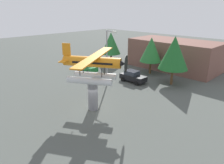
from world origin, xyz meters
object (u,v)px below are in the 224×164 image
Objects in this scene: tree_west at (111,43)px; tree_east at (151,50)px; car_near_green at (87,67)px; car_mid_black at (133,76)px; storefront_building at (174,54)px; floatplane_monument at (93,66)px; tree_center_back at (174,53)px; display_pedestal at (93,95)px; streetlight_primary at (108,54)px.

tree_east is at bearing 0.48° from tree_west.
car_near_green is 1.00× the size of car_mid_black.
car_near_green is 16.37m from storefront_building.
tree_east is at bearing 39.08° from car_near_green.
floatplane_monument is 1.49× the size of tree_west.
tree_east is (8.65, 7.02, 3.32)m from car_near_green.
tree_west is (-10.53, -6.13, 1.61)m from storefront_building.
car_near_green is 7.76m from tree_west.
car_near_green is at bearing 113.29° from floatplane_monument.
storefront_building is at bearing 118.20° from tree_center_back.
tree_west is at bearing 129.52° from display_pedestal.
car_near_green is 0.53× the size of streetlight_primary.
streetlight_primary is at bearing -133.51° from tree_center_back.
tree_center_back is at bearing 18.37° from car_near_green.
car_mid_black is 12.05m from tree_west.
tree_east reaches higher than storefront_building.
floatplane_monument is at bearing -97.61° from tree_center_back.
tree_west is at bearing 98.79° from floatplane_monument.
storefront_building is (2.03, 15.23, -1.99)m from streetlight_primary.
display_pedestal is 10.84m from car_mid_black.
tree_center_back reaches higher than car_mid_black.
car_mid_black is (9.37, 1.50, 0.00)m from car_near_green.
tree_center_back is (1.81, 13.57, -0.24)m from floatplane_monument.
storefront_building reaches higher than car_near_green.
streetlight_primary is at bearing -97.58° from storefront_building.
car_near_green is at bearing 164.32° from streetlight_primary.
tree_center_back is at bearing -61.80° from storefront_building.
car_near_green is at bearing -126.54° from storefront_building.
floatplane_monument is at bearing -83.05° from storefront_building.
storefront_building is 12.29m from tree_west.
tree_west is 0.89× the size of tree_center_back.
tree_center_back is (1.92, 13.63, 3.09)m from display_pedestal.
tree_west is 1.02× the size of tree_east.
car_near_green is 15.43m from tree_center_back.
tree_west is 15.19m from tree_center_back.
tree_center_back is (6.51, 6.86, 0.14)m from streetlight_primary.
tree_east is at bearing 83.87° from streetlight_primary.
tree_west is at bearing -149.79° from storefront_building.
streetlight_primary reaches higher than display_pedestal.
streetlight_primary is 0.50× the size of storefront_building.
tree_center_back reaches higher than storefront_building.
car_mid_black is 0.59× the size of tree_center_back.
floatplane_monument is at bearing 31.08° from display_pedestal.
floatplane_monument is 20.61m from tree_west.
floatplane_monument reaches higher than storefront_building.
storefront_building is at bearing 96.64° from display_pedestal.
floatplane_monument is 1.33× the size of tree_center_back.
streetlight_primary is 1.25× the size of tree_west.
tree_center_back is at bearing 81.96° from display_pedestal.
storefront_building is at bearing 80.24° from tree_east.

